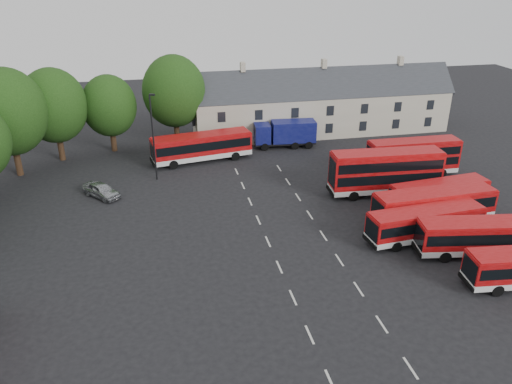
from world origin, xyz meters
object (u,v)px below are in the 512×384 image
bus_dd_south (386,170)px  silver_car (101,190)px  lamppost (153,135)px  box_truck (286,133)px

bus_dd_south → silver_car: 28.98m
bus_dd_south → lamppost: 24.48m
bus_dd_south → box_truck: (-6.27, 15.89, -0.73)m
silver_car → lamppost: (5.63, 3.36, 4.35)m
lamppost → bus_dd_south: bearing=-20.4°
bus_dd_south → lamppost: lamppost is taller
bus_dd_south → silver_car: bearing=173.1°
silver_car → box_truck: bearing=-16.3°
bus_dd_south → box_truck: bus_dd_south is taller
box_truck → lamppost: bearing=-151.2°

